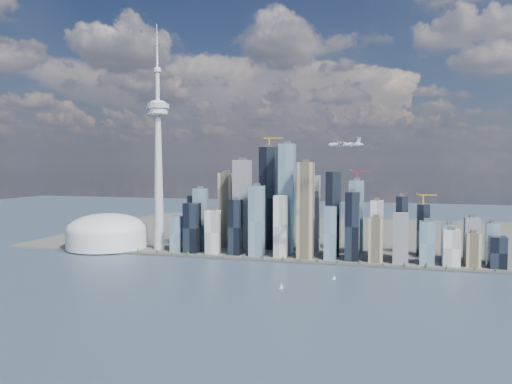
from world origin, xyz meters
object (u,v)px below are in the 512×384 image
(dome_stadium, at_px, (107,233))
(sailboat_west, at_px, (281,287))
(airplane, at_px, (345,144))
(sailboat_east, at_px, (334,278))
(needle_tower, at_px, (158,155))

(dome_stadium, distance_m, sailboat_west, 586.98)
(airplane, bearing_deg, sailboat_east, -97.48)
(airplane, height_order, sailboat_east, airplane)
(dome_stadium, relative_size, sailboat_west, 18.64)
(needle_tower, xyz_separation_m, sailboat_west, (374.89, -289.52, -232.40))
(sailboat_east, bearing_deg, airplane, 58.04)
(airplane, distance_m, sailboat_west, 305.10)
(needle_tower, relative_size, sailboat_west, 51.32)
(airplane, bearing_deg, dome_stadium, 172.54)
(needle_tower, xyz_separation_m, airplane, (467.08, -140.38, 17.29))
(dome_stadium, height_order, sailboat_east, dome_stadium)
(sailboat_east, bearing_deg, dome_stadium, 142.75)
(sailboat_west, relative_size, sailboat_east, 1.19)
(dome_stadium, relative_size, airplane, 2.86)
(needle_tower, xyz_separation_m, dome_stadium, (-140.00, -10.00, -196.40))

